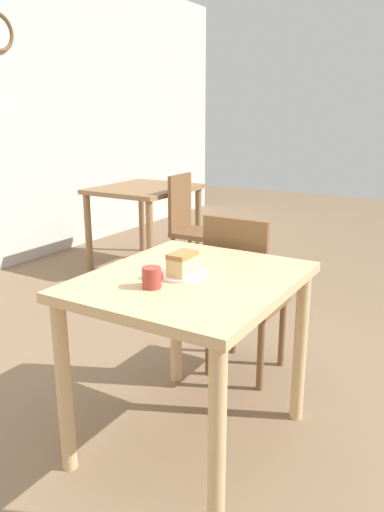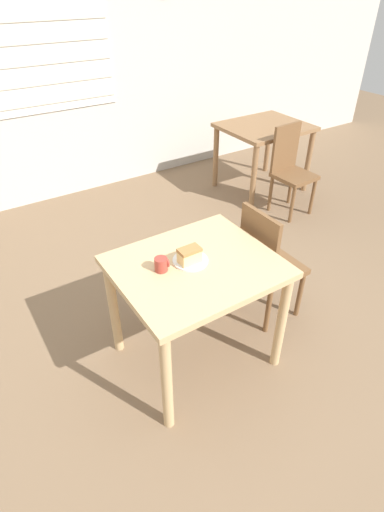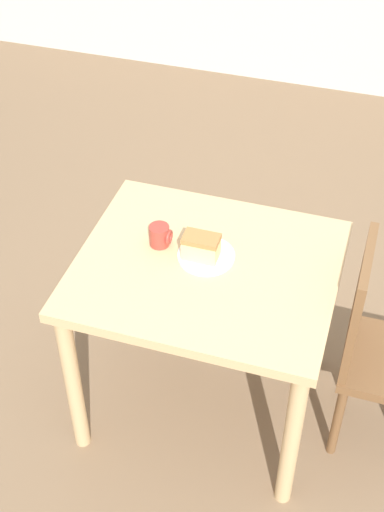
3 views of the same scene
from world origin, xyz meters
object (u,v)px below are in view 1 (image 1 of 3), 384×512
at_px(plate, 181,274).
at_px(coffee_mug, 152,277).
at_px(dining_table_near, 191,305).
at_px(chair_near_window, 242,294).
at_px(chair_far_corner, 190,225).
at_px(dining_table_far, 145,200).
at_px(cake_slice, 183,263).

bearing_deg(plate, coffee_mug, 174.02).
relative_size(dining_table_near, chair_near_window, 1.01).
bearing_deg(chair_far_corner, dining_table_near, -151.57).
xyz_separation_m(dining_table_near, chair_far_corner, (1.91, 1.15, -0.16)).
height_order(dining_table_near, dining_table_far, dining_table_near).
height_order(dining_table_far, chair_near_window, chair_near_window).
distance_m(chair_far_corner, cake_slice, 2.27).
bearing_deg(chair_near_window, chair_far_corner, -49.72).
relative_size(plate, cake_slice, 1.62).
bearing_deg(cake_slice, dining_table_far, 39.37).
bearing_deg(cake_slice, chair_far_corner, 30.20).
distance_m(plate, cake_slice, 0.06).
height_order(chair_far_corner, cake_slice, chair_far_corner).
relative_size(chair_near_window, coffee_mug, 11.28).
height_order(chair_far_corner, coffee_mug, chair_far_corner).
xyz_separation_m(dining_table_far, plate, (-2.05, -1.68, 0.14)).
bearing_deg(plate, dining_table_far, 39.32).
bearing_deg(cake_slice, plate, 45.40).
distance_m(chair_near_window, chair_far_corner, 1.68).
xyz_separation_m(chair_near_window, coffee_mug, (-0.82, -0.01, 0.33)).
relative_size(chair_far_corner, plate, 4.41).
relative_size(chair_far_corner, cake_slice, 7.14).
height_order(dining_table_far, cake_slice, cake_slice).
bearing_deg(chair_far_corner, dining_table_far, 75.18).
bearing_deg(chair_far_corner, chair_near_window, -142.37).
distance_m(plate, coffee_mug, 0.18).
distance_m(chair_near_window, cake_slice, 0.74).
bearing_deg(chair_far_corner, plate, -152.59).
xyz_separation_m(cake_slice, coffee_mug, (-0.16, 0.03, -0.02)).
bearing_deg(dining_table_far, coffee_mug, -143.26).
bearing_deg(chair_far_corner, coffee_mug, -155.10).
bearing_deg(dining_table_near, coffee_mug, 163.42).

